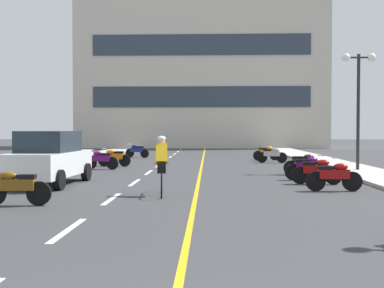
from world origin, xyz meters
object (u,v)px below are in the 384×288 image
(motorcycle_7, at_px, (101,159))
(cyclist_rider, at_px, (162,164))
(motorcycle_6, at_px, (304,163))
(motorcycle_4, at_px, (317,171))
(motorcycle_8, at_px, (114,157))
(motorcycle_3, at_px, (334,176))
(parked_car_near, at_px, (49,158))
(motorcycle_11, at_px, (137,151))
(motorcycle_5, at_px, (307,167))
(motorcycle_10, at_px, (266,153))
(street_lamp_mid, at_px, (358,85))
(motorcycle_9, at_px, (272,154))
(motorcycle_2, at_px, (16,187))

(motorcycle_7, relative_size, cyclist_rider, 0.95)
(motorcycle_6, height_order, motorcycle_7, same)
(motorcycle_4, bearing_deg, motorcycle_8, 137.58)
(motorcycle_3, xyz_separation_m, motorcycle_4, (-0.11, 1.82, 0.00))
(parked_car_near, xyz_separation_m, motorcycle_3, (9.19, -1.38, -0.44))
(parked_car_near, height_order, motorcycle_8, parked_car_near)
(cyclist_rider, bearing_deg, motorcycle_11, 100.67)
(motorcycle_8, distance_m, motorcycle_11, 7.65)
(motorcycle_6, bearing_deg, motorcycle_11, 126.07)
(motorcycle_5, bearing_deg, motorcycle_8, 143.44)
(parked_car_near, bearing_deg, motorcycle_6, 22.63)
(motorcycle_4, distance_m, motorcycle_10, 12.82)
(motorcycle_6, xyz_separation_m, motorcycle_8, (-8.75, 4.33, 0.00))
(motorcycle_7, relative_size, motorcycle_10, 1.02)
(street_lamp_mid, height_order, parked_car_near, street_lamp_mid)
(motorcycle_4, relative_size, motorcycle_7, 1.01)
(motorcycle_7, xyz_separation_m, motorcycle_11, (0.27, 9.49, 0.00))
(motorcycle_11, bearing_deg, motorcycle_9, -29.64)
(motorcycle_3, distance_m, motorcycle_5, 3.31)
(motorcycle_8, bearing_deg, motorcycle_2, -89.61)
(motorcycle_5, bearing_deg, cyclist_rider, -138.65)
(street_lamp_mid, relative_size, motorcycle_4, 2.99)
(motorcycle_2, xyz_separation_m, motorcycle_6, (8.67, 8.34, 0.00))
(motorcycle_3, bearing_deg, cyclist_rider, -167.94)
(motorcycle_10, distance_m, motorcycle_11, 8.71)
(motorcycle_4, xyz_separation_m, motorcycle_11, (-8.48, 15.43, 0.00))
(motorcycle_11, bearing_deg, motorcycle_6, -53.93)
(parked_car_near, bearing_deg, motorcycle_11, 87.84)
(motorcycle_3, distance_m, motorcycle_4, 1.83)
(motorcycle_3, height_order, motorcycle_6, same)
(motorcycle_3, xyz_separation_m, cyclist_rider, (-5.14, -1.10, 0.41))
(motorcycle_11, bearing_deg, motorcycle_8, -90.18)
(motorcycle_2, height_order, motorcycle_6, same)
(motorcycle_9, relative_size, motorcycle_10, 1.03)
(parked_car_near, height_order, motorcycle_4, parked_car_near)
(motorcycle_11, bearing_deg, parked_car_near, -92.16)
(motorcycle_6, bearing_deg, cyclist_rider, -129.66)
(street_lamp_mid, distance_m, motorcycle_7, 12.13)
(motorcycle_8, relative_size, motorcycle_10, 1.03)
(street_lamp_mid, bearing_deg, motorcycle_11, 136.75)
(motorcycle_6, relative_size, motorcycle_7, 1.01)
(motorcycle_9, xyz_separation_m, motorcycle_10, (-0.05, 2.15, 0.00))
(motorcycle_5, bearing_deg, motorcycle_10, 90.76)
(motorcycle_6, relative_size, motorcycle_9, 1.01)
(street_lamp_mid, bearing_deg, motorcycle_8, 165.21)
(cyclist_rider, bearing_deg, motorcycle_10, 72.86)
(motorcycle_3, bearing_deg, parked_car_near, 171.49)
(cyclist_rider, bearing_deg, motorcycle_3, 12.06)
(motorcycle_2, relative_size, motorcycle_7, 1.01)
(motorcycle_3, bearing_deg, motorcycle_8, 131.93)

